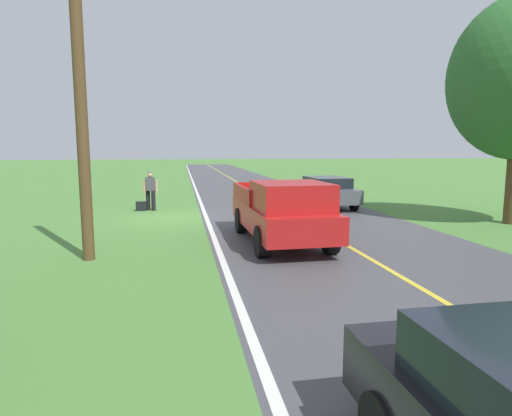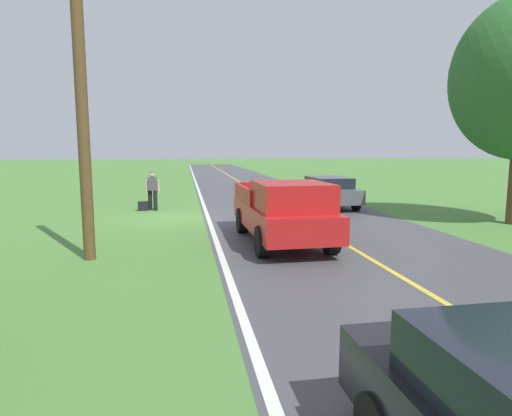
# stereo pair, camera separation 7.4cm
# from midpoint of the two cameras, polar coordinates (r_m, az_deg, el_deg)

# --- Properties ---
(ground_plane) EXTENTS (200.00, 200.00, 0.00)m
(ground_plane) POSITION_cam_midpoint_polar(r_m,az_deg,el_deg) (17.34, -10.60, -1.24)
(ground_plane) COLOR #4C7F38
(road_surface) EXTENTS (7.57, 120.00, 0.00)m
(road_surface) POSITION_cam_midpoint_polar(r_m,az_deg,el_deg) (17.91, 4.81, -0.83)
(road_surface) COLOR #47474C
(road_surface) RESTS_ON ground
(lane_edge_line) EXTENTS (0.16, 117.60, 0.00)m
(lane_edge_line) POSITION_cam_midpoint_polar(r_m,az_deg,el_deg) (17.36, -6.78, -1.13)
(lane_edge_line) COLOR silver
(lane_edge_line) RESTS_ON ground
(lane_centre_line) EXTENTS (0.14, 117.60, 0.00)m
(lane_centre_line) POSITION_cam_midpoint_polar(r_m,az_deg,el_deg) (17.91, 4.81, -0.83)
(lane_centre_line) COLOR gold
(lane_centre_line) RESTS_ON ground
(hitchhiker_walking) EXTENTS (0.62, 0.51, 1.75)m
(hitchhiker_walking) POSITION_cam_midpoint_polar(r_m,az_deg,el_deg) (19.53, -13.94, 2.57)
(hitchhiker_walking) COLOR black
(hitchhiker_walking) RESTS_ON ground
(suitcase_carried) EXTENTS (0.48, 0.24, 0.41)m
(suitcase_carried) POSITION_cam_midpoint_polar(r_m,az_deg,el_deg) (19.53, -15.09, 0.24)
(suitcase_carried) COLOR black
(suitcase_carried) RESTS_ON ground
(pickup_truck_passing) EXTENTS (2.19, 5.44, 1.82)m
(pickup_truck_passing) POSITION_cam_midpoint_polar(r_m,az_deg,el_deg) (12.23, 3.39, -0.29)
(pickup_truck_passing) COLOR #B21919
(pickup_truck_passing) RESTS_ON ground
(sedan_near_oncoming) EXTENTS (1.98, 4.43, 1.41)m
(sedan_near_oncoming) POSITION_cam_midpoint_polar(r_m,az_deg,el_deg) (20.33, 9.09, 2.26)
(sedan_near_oncoming) COLOR #4C5156
(sedan_near_oncoming) RESTS_ON ground
(utility_pole_roadside) EXTENTS (0.28, 0.28, 7.29)m
(utility_pole_roadside) POSITION_cam_midpoint_polar(r_m,az_deg,el_deg) (11.11, -22.37, 12.19)
(utility_pole_roadside) COLOR brown
(utility_pole_roadside) RESTS_ON ground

